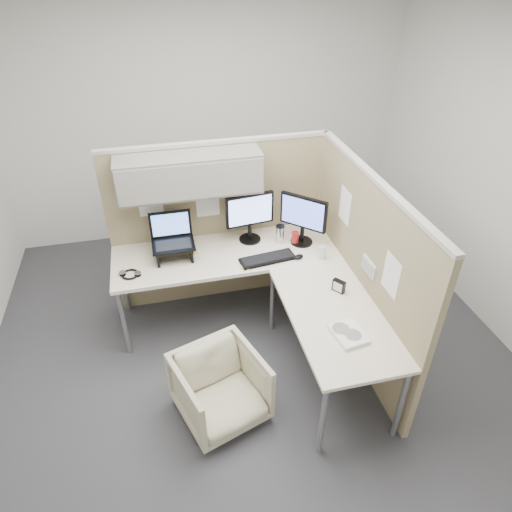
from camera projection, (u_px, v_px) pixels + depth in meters
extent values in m
plane|color=#343438|center=(252.00, 351.00, 4.06)|extent=(4.50, 4.50, 0.00)
cube|color=#948561|center=(219.00, 225.00, 4.31)|extent=(2.00, 0.05, 1.60)
cube|color=#A8A399|center=(215.00, 142.00, 3.84)|extent=(2.00, 0.06, 0.03)
cube|color=slate|center=(189.00, 174.00, 3.79)|extent=(1.20, 0.34, 0.34)
cube|color=gray|center=(192.00, 182.00, 3.65)|extent=(1.18, 0.01, 0.30)
plane|color=white|center=(150.00, 200.00, 3.97)|extent=(0.26, 0.00, 0.26)
plane|color=white|center=(208.00, 201.00, 4.11)|extent=(0.26, 0.00, 0.26)
cube|color=#948561|center=(362.00, 272.00, 3.70)|extent=(0.05, 2.00, 1.60)
cube|color=#A8A399|center=(377.00, 180.00, 3.23)|extent=(0.06, 2.00, 0.03)
cube|color=#A8A399|center=(319.00, 213.00, 4.50)|extent=(0.06, 0.06, 1.60)
cube|color=silver|center=(369.00, 267.00, 3.48)|extent=(0.02, 0.20, 0.12)
cube|color=gray|center=(368.00, 267.00, 3.48)|extent=(0.00, 0.16, 0.09)
plane|color=white|center=(345.00, 206.00, 3.78)|extent=(0.00, 0.26, 0.26)
plane|color=white|center=(391.00, 275.00, 3.16)|extent=(0.00, 0.26, 0.26)
cube|color=beige|center=(227.00, 254.00, 4.06)|extent=(2.00, 0.68, 0.03)
cube|color=beige|center=(335.00, 315.00, 3.39)|extent=(0.68, 1.30, 0.03)
cube|color=white|center=(234.00, 276.00, 3.79)|extent=(2.00, 0.02, 0.03)
cylinder|color=gray|center=(124.00, 323.00, 3.86)|extent=(0.04, 0.04, 0.70)
cylinder|color=gray|center=(124.00, 282.00, 4.32)|extent=(0.04, 0.04, 0.70)
cylinder|color=gray|center=(323.00, 421.00, 3.07)|extent=(0.04, 0.04, 0.70)
cylinder|color=gray|center=(401.00, 404.00, 3.18)|extent=(0.04, 0.04, 0.70)
cylinder|color=gray|center=(272.00, 299.00, 4.11)|extent=(0.04, 0.04, 0.70)
imported|color=beige|center=(220.00, 386.00, 3.36)|extent=(0.74, 0.72, 0.61)
cylinder|color=black|center=(250.00, 239.00, 4.22)|extent=(0.20, 0.20, 0.02)
cylinder|color=black|center=(250.00, 231.00, 4.17)|extent=(0.04, 0.04, 0.15)
cube|color=black|center=(250.00, 210.00, 4.05)|extent=(0.44, 0.09, 0.30)
cube|color=#8FACF8|center=(250.00, 211.00, 4.03)|extent=(0.40, 0.05, 0.26)
cylinder|color=black|center=(302.00, 242.00, 4.18)|extent=(0.20, 0.20, 0.02)
cylinder|color=black|center=(302.00, 234.00, 4.14)|extent=(0.04, 0.04, 0.15)
cube|color=black|center=(303.00, 212.00, 4.01)|extent=(0.34, 0.33, 0.30)
cube|color=#5C70FC|center=(302.00, 213.00, 4.00)|extent=(0.29, 0.28, 0.26)
cube|color=black|center=(174.00, 247.00, 3.91)|extent=(0.32, 0.25, 0.02)
cube|color=black|center=(158.00, 254.00, 3.92)|extent=(0.02, 0.23, 0.13)
cube|color=black|center=(191.00, 250.00, 3.97)|extent=(0.02, 0.23, 0.13)
cube|color=black|center=(173.00, 245.00, 3.90)|extent=(0.36, 0.25, 0.02)
cube|color=black|center=(170.00, 224.00, 3.95)|extent=(0.36, 0.06, 0.23)
cube|color=#598CF2|center=(170.00, 224.00, 3.95)|extent=(0.32, 0.04, 0.19)
cube|color=black|center=(267.00, 259.00, 3.95)|extent=(0.50, 0.22, 0.02)
ellipsoid|color=black|center=(298.00, 257.00, 3.97)|extent=(0.11, 0.09, 0.03)
cylinder|color=silver|center=(280.00, 234.00, 4.15)|extent=(0.08, 0.08, 0.16)
cylinder|color=black|center=(280.00, 226.00, 4.11)|extent=(0.08, 0.08, 0.01)
cylinder|color=silver|center=(322.00, 252.00, 3.95)|extent=(0.07, 0.07, 0.12)
cylinder|color=#B21E1E|center=(295.00, 238.00, 4.14)|extent=(0.07, 0.07, 0.12)
cube|color=yellow|center=(245.00, 267.00, 3.87)|extent=(0.10, 0.10, 0.01)
cube|color=yellow|center=(192.00, 253.00, 4.03)|extent=(0.10, 0.10, 0.01)
torus|color=black|center=(130.00, 274.00, 3.77)|extent=(0.18, 0.18, 0.02)
cylinder|color=black|center=(123.00, 273.00, 3.77)|extent=(0.05, 0.05, 0.03)
cylinder|color=black|center=(138.00, 274.00, 3.76)|extent=(0.05, 0.05, 0.03)
cube|color=white|center=(349.00, 334.00, 3.19)|extent=(0.24, 0.29, 0.03)
cylinder|color=silver|center=(353.00, 335.00, 3.16)|extent=(0.12, 0.12, 0.00)
cylinder|color=silver|center=(341.00, 328.00, 3.21)|extent=(0.12, 0.12, 0.00)
cube|color=black|center=(339.00, 286.00, 3.57)|extent=(0.09, 0.11, 0.10)
cube|color=white|center=(338.00, 287.00, 3.56)|extent=(0.05, 0.07, 0.08)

